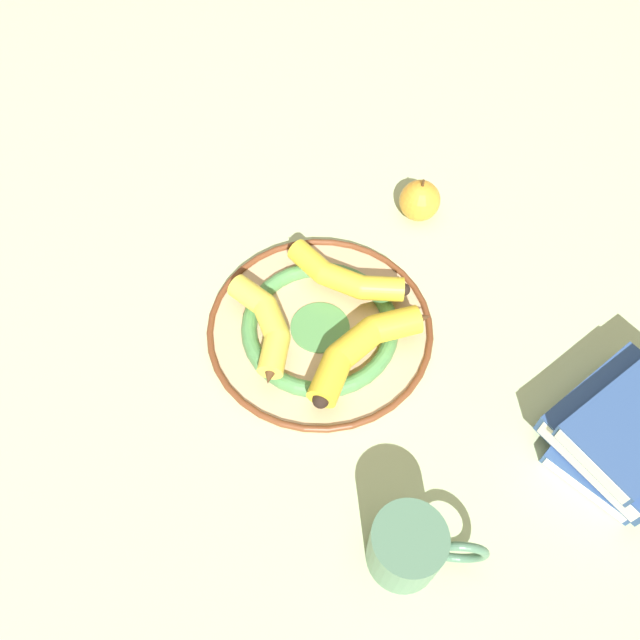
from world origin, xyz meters
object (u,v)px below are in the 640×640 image
Objects in this scene: decorative_bowl at (320,328)px; book_stack at (633,429)px; banana_b at (266,325)px; banana_c at (342,276)px; apple at (420,201)px; coffee_mug at (409,547)px; banana_a at (363,346)px.

decorative_bowl is 1.35× the size of book_stack.
banana_b is 0.13m from banana_c.
decorative_bowl is at bearing -89.37° from banana_c.
banana_b is 0.63× the size of book_stack.
banana_b is (-0.06, -0.04, 0.03)m from decorative_bowl.
apple is (0.08, 0.27, 0.02)m from decorative_bowl.
book_stack reaches higher than banana_c.
book_stack reaches higher than banana_b.
coffee_mug is (0.19, -0.26, 0.03)m from decorative_bowl.
book_stack reaches higher than apple.
decorative_bowl is 1.62× the size of banana_c.
banana_a is at bearing -52.23° from banana_c.
coffee_mug is (0.12, -0.23, -0.00)m from banana_a.
banana_c is at bearing 83.61° from decorative_bowl.
decorative_bowl is 0.42m from book_stack.
banana_a is 0.26m from coffee_mug.
banana_a is at bearing -62.42° from book_stack.
apple is at bearing 73.73° from decorative_bowl.
banana_a is 0.12m from banana_c.
decorative_bowl is 2.42× the size of coffee_mug.
banana_c is at bearing -120.34° from banana_a.
banana_a is 1.27× the size of banana_b.
banana_b is 0.34m from coffee_mug.
banana_b is at bearing -115.81° from banana_c.
banana_a reaches higher than banana_b.
decorative_bowl is 1.68× the size of banana_a.
decorative_bowl is 0.08m from banana_a.
apple is (-0.34, 0.30, -0.01)m from book_stack.
apple reaches higher than banana_b.
banana_a is 1.44× the size of coffee_mug.
banana_a reaches higher than banana_c.
banana_c is (0.01, 0.07, 0.03)m from decorative_bowl.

